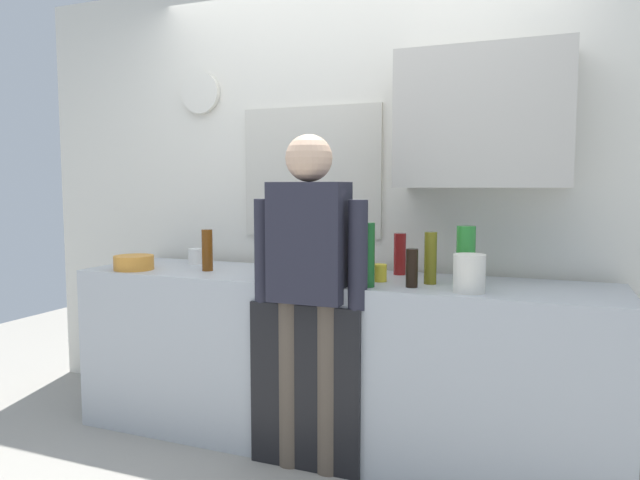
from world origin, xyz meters
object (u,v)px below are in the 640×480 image
(bottle_olive_oil, at_px, (430,258))
(cup_yellow_cup, at_px, (379,273))
(cup_white_mug, at_px, (195,256))
(storage_canister, at_px, (469,273))
(person_at_sink, at_px, (309,274))
(coffee_maker, at_px, (341,249))
(bottle_clear_soda, at_px, (466,255))
(bottle_amber_beer, at_px, (207,250))
(mixing_bowl, at_px, (134,263))
(bottle_dark_sauce, at_px, (412,268))
(bottle_green_wine, at_px, (367,255))
(bottle_red_vinegar, at_px, (400,254))

(bottle_olive_oil, height_order, cup_yellow_cup, bottle_olive_oil)
(cup_white_mug, relative_size, storage_canister, 0.56)
(storage_canister, bearing_deg, person_at_sink, -171.90)
(cup_yellow_cup, bearing_deg, cup_white_mug, 170.75)
(cup_yellow_cup, bearing_deg, coffee_maker, 164.33)
(coffee_maker, distance_m, bottle_clear_soda, 0.63)
(cup_yellow_cup, bearing_deg, bottle_amber_beer, -179.58)
(cup_white_mug, relative_size, mixing_bowl, 0.43)
(bottle_amber_beer, distance_m, mixing_bowl, 0.43)
(coffee_maker, height_order, bottle_dark_sauce, coffee_maker)
(storage_canister, bearing_deg, coffee_maker, 163.06)
(bottle_clear_soda, bearing_deg, bottle_dark_sauce, -140.54)
(bottle_clear_soda, distance_m, mixing_bowl, 1.81)
(bottle_green_wine, xyz_separation_m, person_at_sink, (-0.26, -0.07, -0.10))
(bottle_amber_beer, xyz_separation_m, cup_white_mug, (-0.22, 0.20, -0.07))
(bottle_clear_soda, relative_size, bottle_green_wine, 0.93)
(coffee_maker, xyz_separation_m, storage_canister, (0.68, -0.21, -0.06))
(bottle_clear_soda, bearing_deg, mixing_bowl, -173.63)
(cup_white_mug, bearing_deg, bottle_clear_soda, -4.30)
(storage_canister, relative_size, person_at_sink, 0.11)
(bottle_olive_oil, height_order, mixing_bowl, bottle_olive_oil)
(coffee_maker, bearing_deg, storage_canister, -16.94)
(bottle_olive_oil, height_order, storage_canister, bottle_olive_oil)
(mixing_bowl, relative_size, storage_canister, 1.29)
(bottle_amber_beer, height_order, mixing_bowl, bottle_amber_beer)
(bottle_amber_beer, bearing_deg, person_at_sink, -18.46)
(bottle_olive_oil, height_order, bottle_dark_sauce, bottle_olive_oil)
(person_at_sink, bearing_deg, bottle_dark_sauce, 15.19)
(coffee_maker, relative_size, person_at_sink, 0.21)
(mixing_bowl, bearing_deg, coffee_maker, 9.20)
(bottle_clear_soda, relative_size, bottle_olive_oil, 1.12)
(bottle_clear_soda, distance_m, bottle_amber_beer, 1.39)
(bottle_clear_soda, height_order, bottle_dark_sauce, bottle_clear_soda)
(coffee_maker, relative_size, bottle_amber_beer, 1.43)
(mixing_bowl, height_order, person_at_sink, person_at_sink)
(bottle_clear_soda, relative_size, bottle_amber_beer, 1.22)
(cup_white_mug, bearing_deg, bottle_dark_sauce, -12.22)
(bottle_green_wine, height_order, bottle_red_vinegar, bottle_green_wine)
(bottle_red_vinegar, distance_m, bottle_olive_oil, 0.31)
(bottle_clear_soda, distance_m, bottle_red_vinegar, 0.41)
(coffee_maker, bearing_deg, bottle_dark_sauce, -22.23)
(bottle_clear_soda, xyz_separation_m, mixing_bowl, (-1.80, -0.20, -0.10))
(bottle_red_vinegar, bearing_deg, bottle_dark_sauce, -67.67)
(person_at_sink, bearing_deg, mixing_bowl, 171.99)
(bottle_green_wine, height_order, bottle_dark_sauce, bottle_green_wine)
(coffee_maker, distance_m, storage_canister, 0.71)
(bottle_red_vinegar, bearing_deg, bottle_clear_soda, -25.92)
(cup_yellow_cup, height_order, person_at_sink, person_at_sink)
(bottle_clear_soda, relative_size, storage_canister, 1.65)
(bottle_dark_sauce, distance_m, storage_canister, 0.27)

